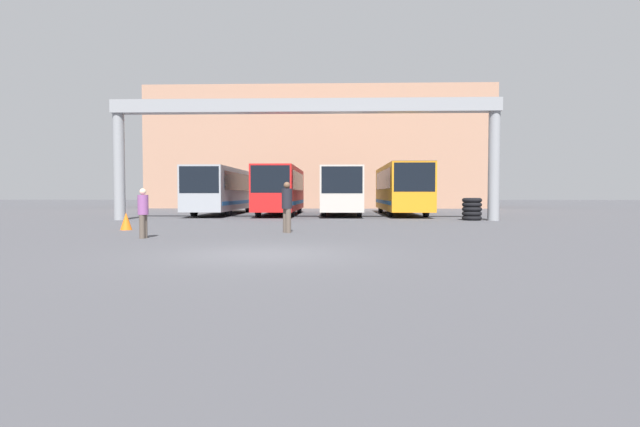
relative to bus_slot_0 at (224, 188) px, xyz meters
name	(u,v)px	position (x,y,z in m)	size (l,w,h in m)	color
ground_plane	(263,254)	(6.13, -22.78, -1.79)	(200.00, 200.00, 0.00)	#47474C
building_backdrop	(320,152)	(6.13, 19.00, 4.13)	(33.81, 12.00, 11.84)	tan
overhead_gantry	(304,122)	(6.13, -7.76, 3.46)	(20.71, 0.80, 6.44)	gray
bus_slot_0	(224,188)	(0.00, 0.00, 0.00)	(2.52, 12.43, 3.10)	#999EA5
bus_slot_1	(280,188)	(4.08, -1.01, 0.03)	(2.46, 10.41, 3.14)	red
bus_slot_2	(341,189)	(8.17, -0.35, -0.01)	(2.56, 11.72, 3.07)	beige
bus_slot_3	(401,187)	(12.25, -0.47, 0.10)	(2.56, 11.50, 3.28)	orange
pedestrian_mid_right	(287,206)	(6.04, -16.28, -0.80)	(0.39, 0.39, 1.86)	brown
pedestrian_near_center	(143,212)	(1.66, -18.72, -0.94)	(0.33, 0.33, 1.60)	brown
traffic_cone	(126,221)	(-0.44, -15.13, -1.44)	(0.45, 0.45, 0.69)	orange
tire_stack	(472,209)	(15.13, -7.49, -1.19)	(1.04, 1.04, 1.20)	black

